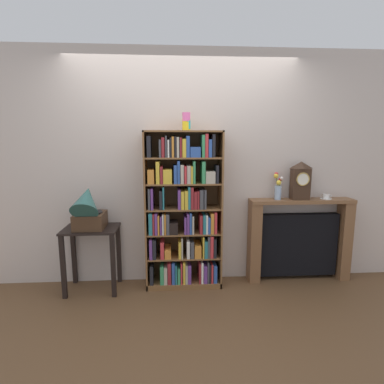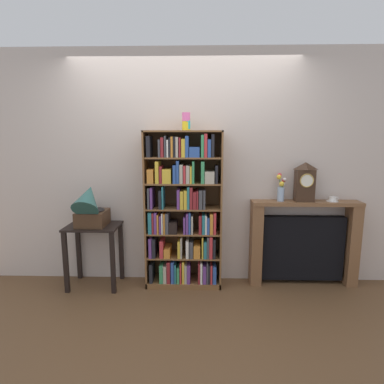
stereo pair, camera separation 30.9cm
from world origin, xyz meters
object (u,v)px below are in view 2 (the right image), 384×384
(side_table_left, at_px, (94,242))
(flower_vase, at_px, (281,189))
(gramophone, at_px, (90,206))
(cup_stack, at_px, (186,122))
(fireplace_mantel, at_px, (303,243))
(mantel_clock, at_px, (305,182))
(teacup_with_saucer, at_px, (332,199))
(bookshelf, at_px, (184,215))

(side_table_left, height_order, flower_vase, flower_vase)
(flower_vase, bearing_deg, side_table_left, -176.95)
(flower_vase, bearing_deg, gramophone, -175.25)
(cup_stack, bearing_deg, fireplace_mantel, 3.66)
(mantel_clock, bearing_deg, teacup_with_saucer, 0.43)
(flower_vase, distance_m, teacup_with_saucer, 0.57)
(bookshelf, bearing_deg, teacup_with_saucer, 1.91)
(cup_stack, relative_size, teacup_with_saucer, 1.43)
(side_table_left, bearing_deg, flower_vase, 3.05)
(bookshelf, relative_size, flower_vase, 5.66)
(side_table_left, bearing_deg, fireplace_mantel, 2.97)
(fireplace_mantel, height_order, flower_vase, flower_vase)
(gramophone, xyz_separation_m, teacup_with_saucer, (2.62, 0.16, 0.06))
(side_table_left, relative_size, gramophone, 1.32)
(side_table_left, height_order, mantel_clock, mantel_clock)
(mantel_clock, height_order, flower_vase, mantel_clock)
(teacup_with_saucer, bearing_deg, side_table_left, -177.74)
(cup_stack, xyz_separation_m, teacup_with_saucer, (1.59, 0.07, -0.83))
(flower_vase, bearing_deg, teacup_with_saucer, -0.65)
(side_table_left, relative_size, fireplace_mantel, 0.59)
(gramophone, height_order, teacup_with_saucer, gramophone)
(fireplace_mantel, height_order, mantel_clock, mantel_clock)
(fireplace_mantel, bearing_deg, teacup_with_saucer, -3.67)
(cup_stack, xyz_separation_m, flower_vase, (1.03, 0.07, -0.71))
(side_table_left, xyz_separation_m, gramophone, (-0.00, -0.06, 0.41))
(gramophone, height_order, mantel_clock, mantel_clock)
(gramophone, xyz_separation_m, fireplace_mantel, (2.34, 0.18, -0.45))
(bookshelf, distance_m, cup_stack, 1.00)
(side_table_left, distance_m, flower_vase, 2.14)
(gramophone, distance_m, fireplace_mantel, 2.39)
(flower_vase, bearing_deg, fireplace_mantel, 2.37)
(gramophone, relative_size, mantel_clock, 1.24)
(fireplace_mantel, xyz_separation_m, teacup_with_saucer, (0.28, -0.02, 0.51))
(bookshelf, xyz_separation_m, cup_stack, (0.03, -0.01, 1.00))
(mantel_clock, xyz_separation_m, teacup_with_saucer, (0.31, 0.00, -0.19))
(bookshelf, bearing_deg, gramophone, -173.67)
(bookshelf, xyz_separation_m, side_table_left, (-0.99, -0.05, -0.30))
(gramophone, height_order, fireplace_mantel, gramophone)
(bookshelf, bearing_deg, fireplace_mantel, 3.08)
(side_table_left, relative_size, flower_vase, 2.30)
(gramophone, xyz_separation_m, mantel_clock, (2.30, 0.16, 0.25))
(bookshelf, bearing_deg, side_table_left, -177.18)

